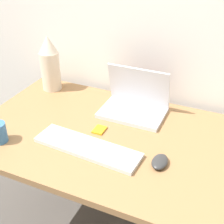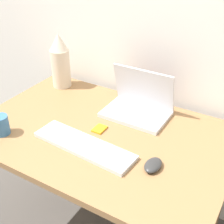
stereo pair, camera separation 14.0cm
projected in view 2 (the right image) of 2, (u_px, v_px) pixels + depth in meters
desk at (101, 146)px, 1.49m from camera, size 1.19×0.78×0.70m
laptop at (139, 105)px, 1.56m from camera, size 0.32×0.22×0.23m
keyboard at (84, 145)px, 1.34m from camera, size 0.48×0.16×0.02m
mouse at (153, 165)px, 1.22m from camera, size 0.06×0.10×0.03m
vase at (60, 61)px, 1.77m from camera, size 0.11×0.11×0.31m
mp3_player at (99, 129)px, 1.45m from camera, size 0.05×0.07×0.01m
mug at (1, 125)px, 1.41m from camera, size 0.07×0.07×0.09m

